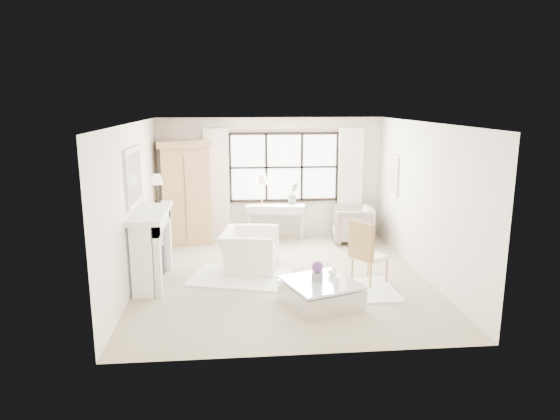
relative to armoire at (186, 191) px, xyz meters
The scene contains 32 objects.
floor 3.27m from the armoire, 52.68° to the right, with size 5.50×5.50×0.00m, color tan.
ceiling 3.44m from the armoire, 52.68° to the right, with size 5.50×5.50×0.00m, color silver.
wall_back 1.89m from the armoire, ahead, with size 5.00×5.00×0.00m, color beige.
wall_front 5.51m from the armoire, 70.30° to the right, with size 5.00×5.00×0.00m, color silver.
wall_left 2.53m from the armoire, 104.79° to the right, with size 5.50×5.50×0.00m, color white.
wall_right 5.00m from the armoire, 29.21° to the right, with size 5.50×5.50×0.00m, color beige.
window_pane 2.22m from the armoire, ahead, with size 2.40×0.02×1.50m, color white.
window_frame 2.22m from the armoire, ahead, with size 2.50×0.04×1.50m, color black, non-canonical shape.
curtain_rod 2.54m from the armoire, ahead, with size 0.04×0.04×3.30m, color #B1803D.
curtain_left 0.70m from the armoire, 18.07° to the left, with size 0.55×0.10×2.47m, color silver.
curtain_right 3.66m from the armoire, ahead, with size 0.55×0.10×2.47m, color white.
fireplace 2.52m from the armoire, 99.71° to the right, with size 0.58×1.66×1.26m.
mirror_frame 2.61m from the armoire, 104.13° to the right, with size 0.05×1.15×0.95m, color silver.
mirror_glass 2.60m from the armoire, 103.47° to the right, with size 0.02×1.00×0.80m, color silver.
art_frame 4.41m from the armoire, ahead, with size 0.04×0.62×0.82m, color white.
art_canvas 4.39m from the armoire, ahead, with size 0.01×0.52×0.72m, color #BBAD91.
mantel_lamp 1.84m from the armoire, 101.42° to the right, with size 0.22×0.22×0.51m.
armoire is the anchor object (origin of this frame).
console_table 2.08m from the armoire, ahead, with size 1.36×0.66×0.80m.
console_lamp 1.66m from the armoire, ahead, with size 0.28×0.28×0.69m.
orchid_plant 2.34m from the armoire, ahead, with size 0.27×0.21×0.48m, color #4D6744.
side_table 2.21m from the armoire, 37.50° to the right, with size 0.40×0.40×0.51m.
rug_left 2.85m from the armoire, 64.90° to the right, with size 1.69×1.20×0.03m, color white.
rug_right 4.44m from the armoire, 47.86° to the right, with size 1.49×1.12×0.03m, color white.
club_armchair 2.43m from the armoire, 56.05° to the right, with size 1.12×0.98×0.73m, color white.
wingback_chair 3.71m from the armoire, ahead, with size 0.85×0.87×0.80m, color #A5968B.
french_chair 4.42m from the armoire, 40.68° to the right, with size 0.67×0.66×1.08m.
coffee_table 4.46m from the armoire, 57.81° to the right, with size 1.27×1.27×0.38m.
planter_box 4.34m from the armoire, 58.01° to the right, with size 0.17×0.17×0.13m, color slate.
planter_flowers 4.31m from the armoire, 58.01° to the right, with size 0.17×0.17×0.17m, color #5C317A.
pillar_candle 4.66m from the armoire, 56.90° to the right, with size 0.08×0.08×0.12m, color white.
coffee_vase 4.35m from the armoire, 53.71° to the right, with size 0.16×0.16×0.17m, color white.
Camera 1 is at (-0.83, -8.31, 3.06)m, focal length 32.00 mm.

